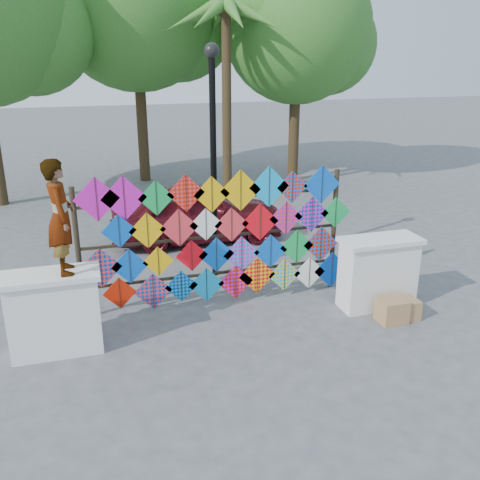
# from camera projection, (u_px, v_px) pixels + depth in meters

# --- Properties ---
(ground) EXTENTS (80.00, 80.00, 0.00)m
(ground) POSITION_uv_depth(u_px,v_px,m) (227.00, 321.00, 9.04)
(ground) COLOR slate
(ground) RESTS_ON ground
(parapet_left) EXTENTS (1.40, 0.65, 1.28)m
(parapet_left) POSITION_uv_depth(u_px,v_px,m) (55.00, 313.00, 7.92)
(parapet_left) COLOR white
(parapet_left) RESTS_ON ground
(parapet_right) EXTENTS (1.40, 0.65, 1.28)m
(parapet_right) POSITION_uv_depth(u_px,v_px,m) (378.00, 272.00, 9.37)
(parapet_right) COLOR white
(parapet_right) RESTS_ON ground
(kite_rack) EXTENTS (4.92, 0.24, 2.46)m
(kite_rack) POSITION_uv_depth(u_px,v_px,m) (222.00, 238.00, 9.31)
(kite_rack) COLOR black
(kite_rack) RESTS_ON ground
(tree_mid) EXTENTS (6.30, 5.60, 8.61)m
(tree_mid) POSITION_uv_depth(u_px,v_px,m) (138.00, 3.00, 17.12)
(tree_mid) COLOR #42321C
(tree_mid) RESTS_ON ground
(tree_east) EXTENTS (5.40, 4.80, 7.42)m
(tree_east) POSITION_uv_depth(u_px,v_px,m) (300.00, 30.00, 17.37)
(tree_east) COLOR #42321C
(tree_east) RESTS_ON ground
(palm_tree) EXTENTS (3.62, 3.62, 5.83)m
(palm_tree) POSITION_uv_depth(u_px,v_px,m) (226.00, 28.00, 15.22)
(palm_tree) COLOR #42321C
(palm_tree) RESTS_ON ground
(vendor_woman) EXTENTS (0.44, 0.63, 1.66)m
(vendor_woman) POSITION_uv_depth(u_px,v_px,m) (60.00, 217.00, 7.49)
(vendor_woman) COLOR #99999E
(vendor_woman) RESTS_ON parapet_left
(sedan) EXTENTS (4.12, 1.73, 1.39)m
(sedan) POSITION_uv_depth(u_px,v_px,m) (197.00, 212.00, 12.71)
(sedan) COLOR #590F19
(sedan) RESTS_ON ground
(lamppost) EXTENTS (0.28, 0.28, 4.46)m
(lamppost) POSITION_uv_depth(u_px,v_px,m) (213.00, 143.00, 10.03)
(lamppost) COLOR black
(lamppost) RESTS_ON ground
(cardboard_box_near) EXTENTS (0.45, 0.40, 0.40)m
(cardboard_box_near) POSITION_uv_depth(u_px,v_px,m) (392.00, 310.00, 8.97)
(cardboard_box_near) COLOR tan
(cardboard_box_near) RESTS_ON ground
(cardboard_box_far) EXTENTS (0.42, 0.38, 0.35)m
(cardboard_box_far) POSITION_uv_depth(u_px,v_px,m) (405.00, 309.00, 9.08)
(cardboard_box_far) COLOR tan
(cardboard_box_far) RESTS_ON ground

